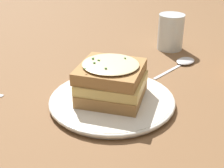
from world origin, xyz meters
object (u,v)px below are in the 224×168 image
Objects in this scene: dinner_plate at (112,100)px; sandwich at (111,81)px; water_glass at (171,32)px; spoon at (184,62)px.

sandwich is at bearing -117.97° from dinner_plate.
sandwich is 1.61× the size of water_glass.
spoon is at bearing 174.56° from dinner_plate.
sandwich is (-0.00, -0.00, 0.04)m from dinner_plate.
water_glass is at bearing -171.22° from sandwich.
dinner_plate is 0.28m from spoon.
water_glass reaches higher than sandwich.
sandwich is 0.28m from spoon.
dinner_plate is at bearing -89.24° from spoon.
dinner_plate is at bearing 62.03° from sandwich.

